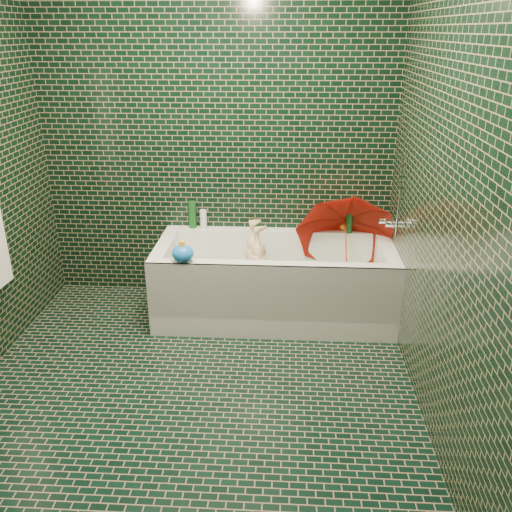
# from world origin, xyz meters

# --- Properties ---
(floor) EXTENTS (2.80, 2.80, 0.00)m
(floor) POSITION_xyz_m (0.00, 0.00, 0.00)
(floor) COLOR black
(floor) RESTS_ON ground
(wall_back) EXTENTS (2.80, 0.00, 2.80)m
(wall_back) POSITION_xyz_m (0.00, 1.40, 1.25)
(wall_back) COLOR black
(wall_back) RESTS_ON floor
(wall_front) EXTENTS (2.80, 0.00, 2.80)m
(wall_front) POSITION_xyz_m (0.00, -1.40, 1.25)
(wall_front) COLOR black
(wall_front) RESTS_ON floor
(wall_right) EXTENTS (0.00, 2.80, 2.80)m
(wall_right) POSITION_xyz_m (1.30, 0.00, 1.25)
(wall_right) COLOR black
(wall_right) RESTS_ON floor
(bathtub) EXTENTS (1.70, 0.75, 0.55)m
(bathtub) POSITION_xyz_m (0.45, 1.01, 0.21)
(bathtub) COLOR white
(bathtub) RESTS_ON floor
(bath_mat) EXTENTS (1.35, 0.47, 0.01)m
(bath_mat) POSITION_xyz_m (0.45, 1.02, 0.16)
(bath_mat) COLOR #3ED52A
(bath_mat) RESTS_ON bathtub
(water) EXTENTS (1.48, 0.53, 0.00)m
(water) POSITION_xyz_m (0.45, 1.02, 0.30)
(water) COLOR silver
(water) RESTS_ON bathtub
(faucet) EXTENTS (0.18, 0.19, 0.55)m
(faucet) POSITION_xyz_m (1.26, 1.02, 0.77)
(faucet) COLOR silver
(faucet) RESTS_ON wall_right
(child) EXTENTS (0.84, 0.49, 0.22)m
(child) POSITION_xyz_m (0.33, 1.05, 0.31)
(child) COLOR tan
(child) RESTS_ON bathtub
(umbrella) EXTENTS (0.86, 0.96, 0.98)m
(umbrella) POSITION_xyz_m (0.96, 1.08, 0.54)
(umbrella) COLOR red
(umbrella) RESTS_ON bathtub
(soap_bottle_a) EXTENTS (0.14, 0.14, 0.28)m
(soap_bottle_a) POSITION_xyz_m (1.25, 1.36, 0.55)
(soap_bottle_a) COLOR white
(soap_bottle_a) RESTS_ON bathtub
(soap_bottle_b) EXTENTS (0.09, 0.09, 0.19)m
(soap_bottle_b) POSITION_xyz_m (1.20, 1.35, 0.55)
(soap_bottle_b) COLOR #62217D
(soap_bottle_b) RESTS_ON bathtub
(soap_bottle_c) EXTENTS (0.16, 0.16, 0.16)m
(soap_bottle_c) POSITION_xyz_m (1.24, 1.35, 0.55)
(soap_bottle_c) COLOR #14491A
(soap_bottle_c) RESTS_ON bathtub
(bottle_right_tall) EXTENTS (0.06, 0.06, 0.22)m
(bottle_right_tall) POSITION_xyz_m (1.00, 1.32, 0.66)
(bottle_right_tall) COLOR #14491A
(bottle_right_tall) RESTS_ON bathtub
(bottle_right_pump) EXTENTS (0.05, 0.05, 0.16)m
(bottle_right_pump) POSITION_xyz_m (1.19, 1.33, 0.63)
(bottle_right_pump) COLOR silver
(bottle_right_pump) RESTS_ON bathtub
(bottle_left_tall) EXTENTS (0.06, 0.06, 0.21)m
(bottle_left_tall) POSITION_xyz_m (-0.19, 1.36, 0.65)
(bottle_left_tall) COLOR #14491A
(bottle_left_tall) RESTS_ON bathtub
(bottle_left_short) EXTENTS (0.06, 0.06, 0.15)m
(bottle_left_short) POSITION_xyz_m (-0.11, 1.35, 0.62)
(bottle_left_short) COLOR white
(bottle_left_short) RESTS_ON bathtub
(rubber_duck) EXTENTS (0.11, 0.09, 0.09)m
(rubber_duck) POSITION_xyz_m (0.98, 1.36, 0.59)
(rubber_duck) COLOR yellow
(rubber_duck) RESTS_ON bathtub
(bath_toy) EXTENTS (0.16, 0.14, 0.14)m
(bath_toy) POSITION_xyz_m (-0.15, 0.69, 0.61)
(bath_toy) COLOR blue
(bath_toy) RESTS_ON bathtub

